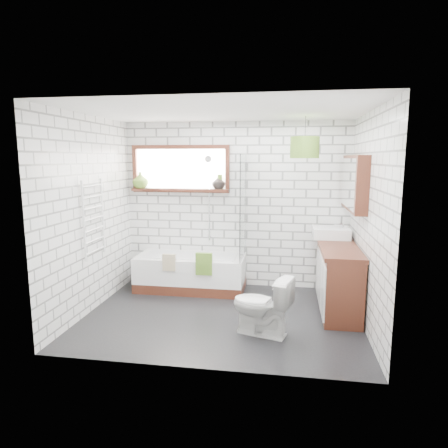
% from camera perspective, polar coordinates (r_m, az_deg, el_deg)
% --- Properties ---
extents(floor, '(3.40, 2.60, 0.01)m').
position_cam_1_polar(floor, '(5.17, -0.33, -13.00)').
color(floor, black).
rests_on(floor, ground).
extents(ceiling, '(3.40, 2.60, 0.01)m').
position_cam_1_polar(ceiling, '(4.81, -0.36, 15.87)').
color(ceiling, white).
rests_on(ceiling, ground).
extents(wall_back, '(3.40, 0.01, 2.50)m').
position_cam_1_polar(wall_back, '(6.11, 1.65, 2.69)').
color(wall_back, white).
rests_on(wall_back, ground).
extents(wall_front, '(3.40, 0.01, 2.50)m').
position_cam_1_polar(wall_front, '(3.57, -3.77, -2.16)').
color(wall_front, white).
rests_on(wall_front, ground).
extents(wall_left, '(0.01, 2.60, 2.50)m').
position_cam_1_polar(wall_left, '(5.38, -18.59, 1.28)').
color(wall_left, white).
rests_on(wall_left, ground).
extents(wall_right, '(0.01, 2.60, 2.50)m').
position_cam_1_polar(wall_right, '(4.86, 19.93, 0.38)').
color(wall_right, white).
rests_on(wall_right, ground).
extents(window, '(1.52, 0.16, 0.68)m').
position_cam_1_polar(window, '(6.19, -6.27, 7.83)').
color(window, '#3C1910').
rests_on(window, wall_back).
extents(towel_radiator, '(0.06, 0.52, 1.00)m').
position_cam_1_polar(towel_radiator, '(5.36, -18.13, 0.74)').
color(towel_radiator, white).
rests_on(towel_radiator, wall_left).
extents(mirror_cabinet, '(0.16, 1.20, 0.70)m').
position_cam_1_polar(mirror_cabinet, '(5.39, 18.09, 5.60)').
color(mirror_cabinet, '#3C1910').
rests_on(mirror_cabinet, wall_right).
extents(shower_riser, '(0.02, 0.02, 1.30)m').
position_cam_1_polar(shower_riser, '(6.12, -2.12, 3.64)').
color(shower_riser, silver).
rests_on(shower_riser, wall_back).
extents(bathtub, '(1.61, 0.71, 0.52)m').
position_cam_1_polar(bathtub, '(6.07, -4.75, -6.92)').
color(bathtub, white).
rests_on(bathtub, floor).
extents(shower_screen, '(0.02, 0.72, 1.50)m').
position_cam_1_polar(shower_screen, '(5.73, 2.74, 2.44)').
color(shower_screen, white).
rests_on(shower_screen, bathtub).
extents(towel_green, '(0.23, 0.06, 0.31)m').
position_cam_1_polar(towel_green, '(5.62, -2.87, -5.72)').
color(towel_green, '#4C7322').
rests_on(towel_green, bathtub).
extents(towel_beige, '(0.19, 0.05, 0.24)m').
position_cam_1_polar(towel_beige, '(5.74, -7.86, -5.47)').
color(towel_beige, tan).
rests_on(towel_beige, bathtub).
extents(vanity, '(0.48, 1.48, 0.85)m').
position_cam_1_polar(vanity, '(5.47, 15.95, -7.30)').
color(vanity, '#3C1910').
rests_on(vanity, floor).
extents(basin, '(0.50, 0.44, 0.15)m').
position_cam_1_polar(basin, '(5.83, 15.01, -1.21)').
color(basin, white).
rests_on(basin, vanity).
extents(tap, '(0.03, 0.03, 0.15)m').
position_cam_1_polar(tap, '(5.84, 16.59, -0.75)').
color(tap, silver).
rests_on(tap, vanity).
extents(toilet, '(0.56, 0.75, 0.68)m').
position_cam_1_polar(toilet, '(4.57, 5.37, -11.47)').
color(toilet, white).
rests_on(toilet, floor).
extents(vase_olive, '(0.31, 0.31, 0.25)m').
position_cam_1_polar(vase_olive, '(6.37, -11.87, 5.97)').
color(vase_olive, '#537824').
rests_on(vase_olive, window).
extents(vase_dark, '(0.21, 0.21, 0.21)m').
position_cam_1_polar(vase_dark, '(6.04, -0.78, 5.80)').
color(vase_dark, black).
rests_on(vase_dark, window).
extents(bottle, '(0.09, 0.09, 0.22)m').
position_cam_1_polar(bottle, '(6.04, -0.59, 5.85)').
color(bottle, '#537824').
rests_on(bottle, window).
extents(pendant, '(0.38, 0.38, 0.28)m').
position_cam_1_polar(pendant, '(5.40, 11.45, 10.66)').
color(pendant, '#4C7322').
rests_on(pendant, ceiling).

